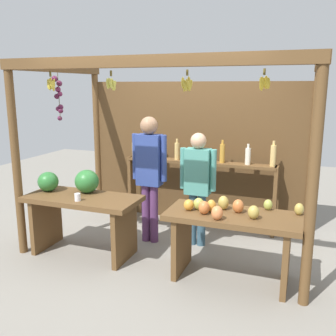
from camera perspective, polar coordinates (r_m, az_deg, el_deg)
The scene contains 7 objects.
ground_plane at distance 5.23m, azimuth 0.74°, elevation -11.10°, with size 12.00×12.00×0.00m, color gray.
market_stall at distance 5.28m, azimuth 2.40°, elevation 4.65°, with size 3.50×2.01×2.38m.
fruit_counter_left at distance 4.86m, azimuth -13.18°, elevation -5.13°, with size 1.43×0.69×1.04m.
fruit_counter_right at distance 4.15m, azimuth 9.55°, elevation -8.98°, with size 1.43×0.65×0.90m.
bottle_shelf_unit at distance 5.57m, azimuth 4.83°, elevation -0.81°, with size 2.25×0.22×1.35m.
vendor_man at distance 4.96m, azimuth -2.81°, elevation 0.03°, with size 0.48×0.23×1.69m.
vendor_woman at distance 4.89m, azimuth 4.50°, elevation -1.79°, with size 0.48×0.20×1.50m.
Camera 1 is at (1.61, -4.52, 2.08)m, focal length 40.43 mm.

